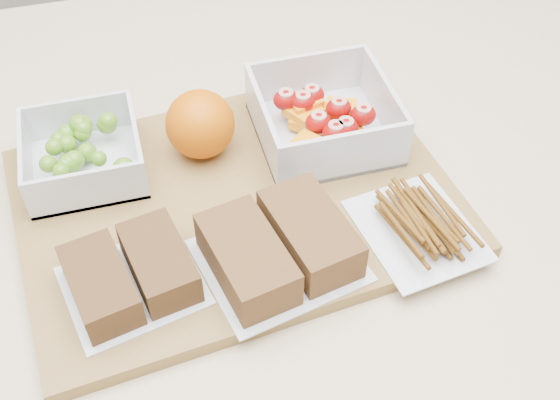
# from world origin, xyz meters

# --- Properties ---
(cutting_board) EXTENTS (0.45, 0.34, 0.02)m
(cutting_board) POSITION_xyz_m (-0.03, 0.01, 0.91)
(cutting_board) COLOR olive
(cutting_board) RESTS_ON counter
(grape_container) EXTENTS (0.11, 0.11, 0.05)m
(grape_container) POSITION_xyz_m (-0.17, 0.09, 0.94)
(grape_container) COLOR silver
(grape_container) RESTS_ON cutting_board
(fruit_container) EXTENTS (0.14, 0.14, 0.06)m
(fruit_container) POSITION_xyz_m (0.08, 0.08, 0.94)
(fruit_container) COLOR silver
(fruit_container) RESTS_ON cutting_board
(orange) EXTENTS (0.07, 0.07, 0.07)m
(orange) POSITION_xyz_m (-0.05, 0.09, 0.95)
(orange) COLOR #D05D04
(orange) RESTS_ON cutting_board
(sandwich_bag_left) EXTENTS (0.13, 0.12, 0.04)m
(sandwich_bag_left) POSITION_xyz_m (-0.14, -0.07, 0.93)
(sandwich_bag_left) COLOR silver
(sandwich_bag_left) RESTS_ON cutting_board
(sandwich_bag_center) EXTENTS (0.16, 0.15, 0.04)m
(sandwich_bag_center) POSITION_xyz_m (-0.01, -0.08, 0.94)
(sandwich_bag_center) COLOR silver
(sandwich_bag_center) RESTS_ON cutting_board
(pretzel_bag) EXTENTS (0.12, 0.13, 0.03)m
(pretzel_bag) POSITION_xyz_m (0.13, -0.08, 0.93)
(pretzel_bag) COLOR silver
(pretzel_bag) RESTS_ON cutting_board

